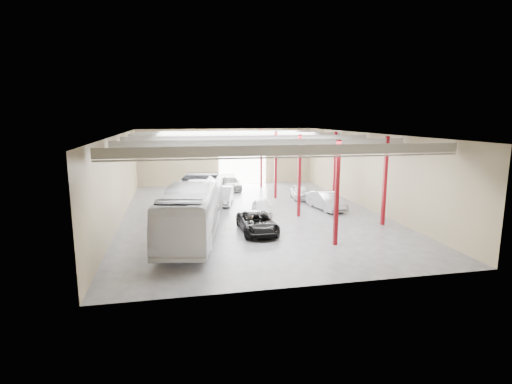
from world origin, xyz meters
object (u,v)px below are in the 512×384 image
object	(u,v)px
coach_bus	(194,209)
car_right_near	(326,201)
black_sedan	(257,223)
car_row_c	(231,183)
car_row_b	(223,196)
car_right_far	(300,192)
car_row_a	(262,208)

from	to	relation	value
coach_bus	car_right_near	distance (m)	13.68
black_sedan	car_row_c	world-z (taller)	car_row_c
coach_bus	black_sedan	size ratio (longest dim) A/B	2.59
car_row_b	car_right_near	xyz separation A→B (m)	(9.09, -4.24, -0.01)
car_row_b	car_right_far	xyz separation A→B (m)	(8.28, 0.96, -0.10)
car_row_b	car_right_far	distance (m)	8.34
car_row_c	car_right_near	xyz separation A→B (m)	(7.19, -12.00, 0.07)
coach_bus	car_row_a	size ratio (longest dim) A/B	3.55
car_row_b	car_row_c	xyz separation A→B (m)	(1.91, 7.76, -0.09)
car_right_near	black_sedan	bearing A→B (deg)	-149.99
car_right_far	car_row_a	bearing A→B (deg)	-124.50
car_row_a	car_right_far	bearing A→B (deg)	55.02
car_row_a	car_row_b	size ratio (longest dim) A/B	0.77
coach_bus	car_row_c	bearing A→B (deg)	84.45
car_row_b	car_right_near	bearing A→B (deg)	-11.53
coach_bus	car_right_near	world-z (taller)	coach_bus
car_row_c	black_sedan	bearing A→B (deg)	-91.72
black_sedan	car_row_c	bearing A→B (deg)	87.70
coach_bus	car_row_a	world-z (taller)	coach_bus
coach_bus	car_row_b	distance (m)	10.51
black_sedan	car_row_a	size ratio (longest dim) A/B	1.37
car_row_a	car_row_b	xyz separation A→B (m)	(-2.77, 5.20, 0.17)
coach_bus	car_right_far	size ratio (longest dim) A/B	3.20
car_right_far	car_right_near	bearing A→B (deg)	-73.86
coach_bus	car_right_far	world-z (taller)	coach_bus
coach_bus	car_row_c	distance (m)	18.47
black_sedan	car_row_a	distance (m)	5.41
car_row_b	car_right_near	size ratio (longest dim) A/B	1.02
coach_bus	car_right_far	distance (m)	15.94
car_row_a	car_row_c	distance (m)	12.99
coach_bus	black_sedan	bearing A→B (deg)	4.91
car_right_near	car_right_far	bearing A→B (deg)	90.55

